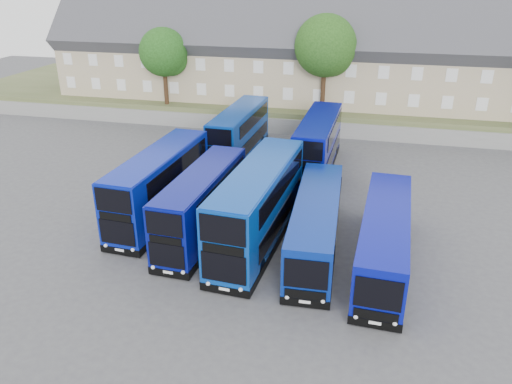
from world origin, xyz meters
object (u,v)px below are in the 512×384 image
at_px(dd_front_mid, 202,206).
at_px(coach_east_a, 316,225).
at_px(dd_front_left, 160,186).
at_px(tree_west, 165,54).
at_px(tree_mid, 327,48).

xyz_separation_m(dd_front_mid, coach_east_a, (6.80, -0.15, -0.42)).
xyz_separation_m(dd_front_left, dd_front_mid, (3.49, -1.83, -0.14)).
relative_size(dd_front_left, tree_west, 1.42).
bearing_deg(dd_front_mid, tree_mid, 81.20).
xyz_separation_m(coach_east_a, tree_mid, (-2.18, 22.96, 6.54)).
height_order(coach_east_a, tree_west, tree_west).
xyz_separation_m(dd_front_left, tree_mid, (8.11, 20.98, 5.97)).
height_order(coach_east_a, tree_mid, tree_mid).
bearing_deg(tree_west, dd_front_left, -68.92).
distance_m(dd_front_mid, tree_mid, 24.06).
distance_m(dd_front_left, tree_mid, 23.27).
bearing_deg(tree_west, dd_front_mid, -62.97).
height_order(dd_front_mid, coach_east_a, dd_front_mid).
relative_size(dd_front_left, coach_east_a, 0.94).
distance_m(coach_east_a, tree_mid, 23.97).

